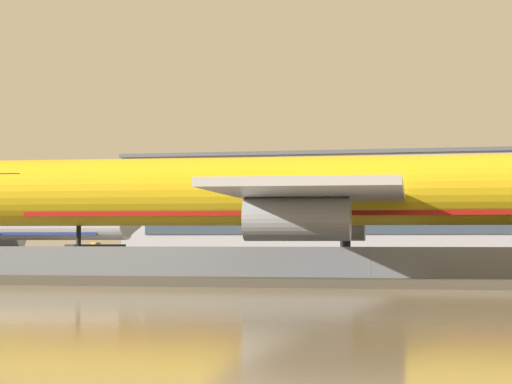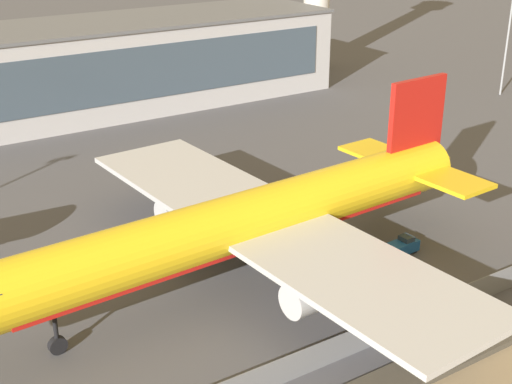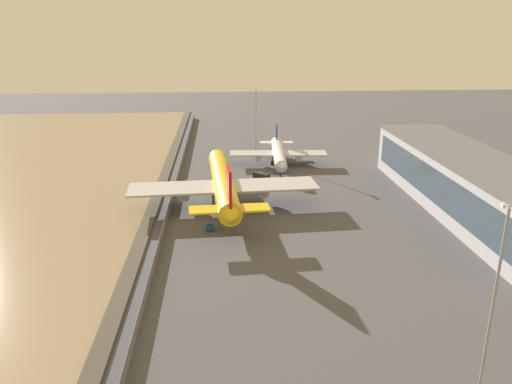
{
  "view_description": "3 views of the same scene",
  "coord_description": "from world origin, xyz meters",
  "px_view_note": "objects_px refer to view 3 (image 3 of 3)",
  "views": [
    {
      "loc": [
        6.16,
        -77.13,
        2.69
      ],
      "look_at": [
        -10.29,
        -1.63,
        6.42
      ],
      "focal_mm": 70.0,
      "sensor_mm": 36.0,
      "label": 1
    },
    {
      "loc": [
        -36.46,
        -50.74,
        33.26
      ],
      "look_at": [
        1.5,
        7.86,
        3.81
      ],
      "focal_mm": 50.0,
      "sensor_mm": 36.0,
      "label": 2
    },
    {
      "loc": [
        117.34,
        -2.61,
        44.33
      ],
      "look_at": [
        0.1,
        5.79,
        5.55
      ],
      "focal_mm": 35.0,
      "sensor_mm": 36.0,
      "label": 3
    }
  ],
  "objects_px": {
    "cargo_jet_yellow": "(223,183)",
    "apron_light_mast_apron_west": "(494,296)",
    "apron_light_mast_apron_east": "(256,119)",
    "passenger_jet_white": "(278,153)",
    "baggage_tug": "(209,226)",
    "ops_van": "(262,176)"
  },
  "relations": [
    {
      "from": "cargo_jet_yellow",
      "to": "apron_light_mast_apron_west",
      "type": "distance_m",
      "value": 80.12
    },
    {
      "from": "cargo_jet_yellow",
      "to": "apron_light_mast_apron_east",
      "type": "distance_m",
      "value": 56.22
    },
    {
      "from": "cargo_jet_yellow",
      "to": "passenger_jet_white",
      "type": "xyz_separation_m",
      "value": [
        -38.47,
        18.82,
        -1.81
      ]
    },
    {
      "from": "apron_light_mast_apron_east",
      "to": "apron_light_mast_apron_west",
      "type": "bearing_deg",
      "value": 8.59
    },
    {
      "from": "passenger_jet_white",
      "to": "apron_light_mast_apron_east",
      "type": "bearing_deg",
      "value": -158.04
    },
    {
      "from": "passenger_jet_white",
      "to": "baggage_tug",
      "type": "height_order",
      "value": "passenger_jet_white"
    },
    {
      "from": "baggage_tug",
      "to": "passenger_jet_white",
      "type": "bearing_deg",
      "value": 157.84
    },
    {
      "from": "cargo_jet_yellow",
      "to": "apron_light_mast_apron_west",
      "type": "xyz_separation_m",
      "value": [
        73.16,
        31.68,
        7.92
      ]
    },
    {
      "from": "cargo_jet_yellow",
      "to": "apron_light_mast_apron_east",
      "type": "relative_size",
      "value": 2.34
    },
    {
      "from": "cargo_jet_yellow",
      "to": "apron_light_mast_apron_east",
      "type": "xyz_separation_m",
      "value": [
        -54.36,
        12.41,
        7.17
      ]
    },
    {
      "from": "passenger_jet_white",
      "to": "cargo_jet_yellow",
      "type": "bearing_deg",
      "value": -26.07
    },
    {
      "from": "ops_van",
      "to": "apron_light_mast_apron_east",
      "type": "xyz_separation_m",
      "value": [
        -32.51,
        0.51,
        12.1
      ]
    },
    {
      "from": "apron_light_mast_apron_west",
      "to": "apron_light_mast_apron_east",
      "type": "height_order",
      "value": "apron_light_mast_apron_west"
    },
    {
      "from": "passenger_jet_white",
      "to": "apron_light_mast_apron_west",
      "type": "distance_m",
      "value": 112.79
    },
    {
      "from": "ops_van",
      "to": "apron_light_mast_apron_east",
      "type": "height_order",
      "value": "apron_light_mast_apron_east"
    },
    {
      "from": "passenger_jet_white",
      "to": "apron_light_mast_apron_west",
      "type": "bearing_deg",
      "value": 6.57
    },
    {
      "from": "cargo_jet_yellow",
      "to": "baggage_tug",
      "type": "height_order",
      "value": "cargo_jet_yellow"
    },
    {
      "from": "ops_van",
      "to": "apron_light_mast_apron_east",
      "type": "relative_size",
      "value": 0.22
    },
    {
      "from": "cargo_jet_yellow",
      "to": "baggage_tug",
      "type": "xyz_separation_m",
      "value": [
        16.08,
        -3.39,
        -5.4
      ]
    },
    {
      "from": "cargo_jet_yellow",
      "to": "passenger_jet_white",
      "type": "distance_m",
      "value": 42.87
    },
    {
      "from": "baggage_tug",
      "to": "apron_light_mast_apron_east",
      "type": "xyz_separation_m",
      "value": [
        -70.44,
        15.8,
        12.57
      ]
    },
    {
      "from": "cargo_jet_yellow",
      "to": "passenger_jet_white",
      "type": "relative_size",
      "value": 1.47
    }
  ]
}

